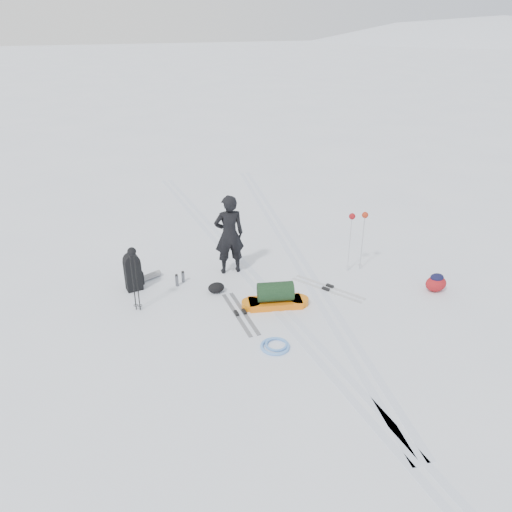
# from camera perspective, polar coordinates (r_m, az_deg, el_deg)

# --- Properties ---
(ground) EXTENTS (200.00, 200.00, 0.00)m
(ground) POSITION_cam_1_polar(r_m,az_deg,el_deg) (10.87, 1.41, -4.57)
(ground) COLOR white
(ground) RESTS_ON ground
(snow_hill_backdrop) EXTENTS (359.50, 192.00, 162.45)m
(snow_hill_backdrop) POSITION_cam_1_polar(r_m,az_deg,el_deg) (136.10, 13.63, -8.00)
(snow_hill_backdrop) COLOR white
(snow_hill_backdrop) RESTS_ON ground
(ski_tracks) EXTENTS (3.38, 17.97, 0.01)m
(ski_tracks) POSITION_cam_1_polar(r_m,az_deg,el_deg) (11.77, 2.71, -2.00)
(ski_tracks) COLOR silver
(ski_tracks) RESTS_ON ground
(skier) EXTENTS (0.72, 0.50, 1.91)m
(skier) POSITION_cam_1_polar(r_m,az_deg,el_deg) (11.46, -3.09, 2.45)
(skier) COLOR black
(skier) RESTS_ON ground
(pulk_sled) EXTENTS (1.47, 0.69, 0.54)m
(pulk_sled) POSITION_cam_1_polar(r_m,az_deg,el_deg) (10.42, 2.23, -4.72)
(pulk_sled) COLOR orange
(pulk_sled) RESTS_ON ground
(expedition_rucksack) EXTENTS (0.85, 0.69, 0.87)m
(expedition_rucksack) POSITION_cam_1_polar(r_m,az_deg,el_deg) (11.28, -13.65, -1.80)
(expedition_rucksack) COLOR black
(expedition_rucksack) RESTS_ON ground
(ski_poles_black) EXTENTS (0.20, 0.18, 1.42)m
(ski_poles_black) POSITION_cam_1_polar(r_m,az_deg,el_deg) (10.11, -13.93, -0.38)
(ski_poles_black) COLOR black
(ski_poles_black) RESTS_ON ground
(ski_poles_silver) EXTENTS (0.47, 0.17, 1.46)m
(ski_poles_silver) POSITION_cam_1_polar(r_m,az_deg,el_deg) (11.66, 11.58, 3.79)
(ski_poles_silver) COLOR silver
(ski_poles_silver) RESTS_ON ground
(touring_skis_grey) EXTENTS (0.30, 1.70, 0.06)m
(touring_skis_grey) POSITION_cam_1_polar(r_m,az_deg,el_deg) (10.25, -1.81, -6.56)
(touring_skis_grey) COLOR gray
(touring_skis_grey) RESTS_ON ground
(touring_skis_white) EXTENTS (1.17, 1.62, 0.06)m
(touring_skis_white) POSITION_cam_1_polar(r_m,az_deg,el_deg) (11.23, 8.20, -3.68)
(touring_skis_white) COLOR #BABDC1
(touring_skis_white) RESTS_ON ground
(rope_coil) EXTENTS (0.72, 0.72, 0.07)m
(rope_coil) POSITION_cam_1_polar(r_m,az_deg,el_deg) (9.31, 2.25, -10.18)
(rope_coil) COLOR #619DED
(rope_coil) RESTS_ON ground
(small_daypack) EXTENTS (0.59, 0.53, 0.41)m
(small_daypack) POSITION_cam_1_polar(r_m,az_deg,el_deg) (11.66, 19.89, -2.88)
(small_daypack) COLOR maroon
(small_daypack) RESTS_ON ground
(thermos_pair) EXTENTS (0.25, 0.22, 0.29)m
(thermos_pair) POSITION_cam_1_polar(r_m,az_deg,el_deg) (11.39, -8.70, -2.57)
(thermos_pair) COLOR #57595F
(thermos_pair) RESTS_ON ground
(stuff_sack) EXTENTS (0.43, 0.37, 0.23)m
(stuff_sack) POSITION_cam_1_polar(r_m,az_deg,el_deg) (10.98, -4.57, -3.63)
(stuff_sack) COLOR black
(stuff_sack) RESTS_ON ground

